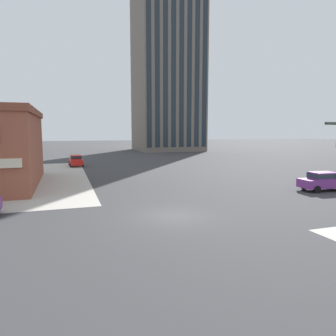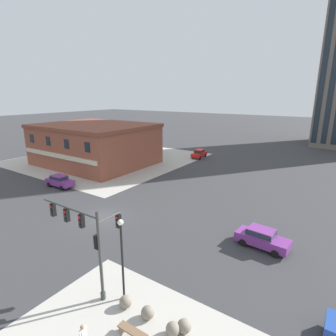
{
  "view_description": "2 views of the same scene",
  "coord_description": "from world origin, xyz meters",
  "views": [
    {
      "loc": [
        -6.33,
        -18.12,
        5.33
      ],
      "look_at": [
        0.14,
        1.44,
        2.88
      ],
      "focal_mm": 33.34,
      "sensor_mm": 36.0,
      "label": 1
    },
    {
      "loc": [
        20.47,
        -17.81,
        12.67
      ],
      "look_at": [
        3.31,
        7.5,
        4.32
      ],
      "focal_mm": 28.78,
      "sensor_mm": 36.0,
      "label": 2
    }
  ],
  "objects": [
    {
      "name": "bollard_sphere_curb_c",
      "position": [
        14.09,
        -7.93,
        0.39
      ],
      "size": [
        0.78,
        0.78,
        0.78
      ],
      "primitive_type": "sphere",
      "color": "gray",
      "rests_on": "ground"
    },
    {
      "name": "traffic_signal_main",
      "position": [
        7.72,
        -7.99,
        4.11
      ],
      "size": [
        5.5,
        2.09,
        6.11
      ],
      "color": "#383D38",
      "rests_on": "ground"
    },
    {
      "name": "bollard_sphere_curb_a",
      "position": [
        10.6,
        -7.88,
        0.39
      ],
      "size": [
        0.78,
        0.78,
        0.78
      ],
      "primitive_type": "sphere",
      "color": "gray",
      "rests_on": "ground"
    },
    {
      "name": "street_lamp_corner_near",
      "position": [
        10.0,
        -7.38,
        3.46
      ],
      "size": [
        0.36,
        0.36,
        5.54
      ],
      "color": "black",
      "rests_on": "ground"
    },
    {
      "name": "storefront_block_near_corner",
      "position": [
        -18.93,
        15.9,
        3.73
      ],
      "size": [
        20.25,
        16.22,
        7.44
      ],
      "color": "brown",
      "rests_on": "ground"
    },
    {
      "name": "bench_near_signal",
      "position": [
        12.39,
        -9.28,
        0.33
      ],
      "size": [
        1.81,
        0.5,
        0.49
      ],
      "color": "brown",
      "rests_on": "ground"
    },
    {
      "name": "sidewalk_far_corner",
      "position": [
        -20.0,
        20.0,
        0.0
      ],
      "size": [
        32.0,
        32.0,
        0.02
      ],
      "primitive_type": "cube",
      "color": "#B7B2A8",
      "rests_on": "ground"
    },
    {
      "name": "bollard_sphere_curb_b",
      "position": [
        12.24,
        -7.79,
        0.39
      ],
      "size": [
        0.78,
        0.78,
        0.78
      ],
      "primitive_type": "sphere",
      "color": "gray",
      "rests_on": "ground"
    },
    {
      "name": "pedestrian_at_curb",
      "position": [
        10.85,
        -11.24,
        0.9
      ],
      "size": [
        0.29,
        0.53,
        1.59
      ],
      "color": "gray",
      "rests_on": "ground"
    },
    {
      "name": "car_main_southbound_far",
      "position": [
        -4.85,
        31.12,
        0.92
      ],
      "size": [
        2.09,
        4.5,
        1.68
      ],
      "color": "red",
      "rests_on": "ground"
    },
    {
      "name": "car_main_southbound_near",
      "position": [
        15.57,
        3.7,
        0.92
      ],
      "size": [
        4.53,
        2.16,
        1.68
      ],
      "color": "#7A3389",
      "rests_on": "ground"
    },
    {
      "name": "bollard_sphere_curb_d",
      "position": [
        14.5,
        -7.42,
        0.39
      ],
      "size": [
        0.78,
        0.78,
        0.78
      ],
      "primitive_type": "sphere",
      "color": "gray",
      "rests_on": "ground"
    },
    {
      "name": "car_cross_eastbound",
      "position": [
        -12.61,
        3.61,
        0.92
      ],
      "size": [
        4.47,
        2.04,
        1.68
      ],
      "color": "#7A3389",
      "rests_on": "ground"
    },
    {
      "name": "ground_plane",
      "position": [
        0.0,
        0.0,
        0.0
      ],
      "size": [
        320.0,
        320.0,
        0.0
      ],
      "primitive_type": "plane",
      "color": "#38383A"
    }
  ]
}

